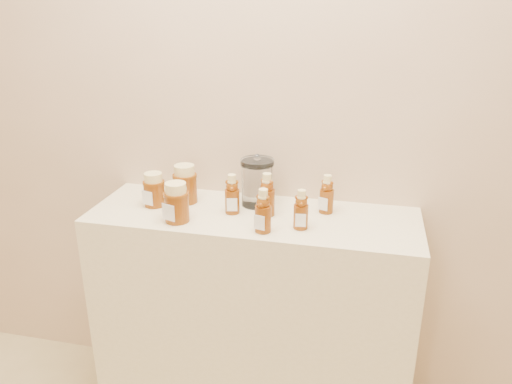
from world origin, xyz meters
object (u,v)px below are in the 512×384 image
(display_table, at_px, (253,318))
(honey_jar_left, at_px, (154,189))
(bear_bottle_front_left, at_px, (263,208))
(bear_bottle_back_left, at_px, (232,191))
(glass_canister, at_px, (257,180))

(display_table, xyz_separation_m, honey_jar_left, (-0.38, -0.00, 0.51))
(display_table, bearing_deg, bear_bottle_front_left, -63.19)
(bear_bottle_back_left, xyz_separation_m, bear_bottle_front_left, (0.14, -0.13, 0.00))
(display_table, bearing_deg, honey_jar_left, -180.00)
(bear_bottle_front_left, bearing_deg, display_table, 130.71)
(glass_canister, bearing_deg, bear_bottle_back_left, -126.04)
(bear_bottle_back_left, height_order, bear_bottle_front_left, bear_bottle_front_left)
(bear_bottle_front_left, relative_size, honey_jar_left, 1.33)
(honey_jar_left, relative_size, glass_canister, 0.66)
(bear_bottle_front_left, distance_m, honey_jar_left, 0.47)
(bear_bottle_front_left, height_order, honey_jar_left, bear_bottle_front_left)
(bear_bottle_back_left, bearing_deg, glass_canister, 40.80)
(display_table, distance_m, bear_bottle_back_left, 0.54)
(honey_jar_left, bearing_deg, bear_bottle_back_left, 16.39)
(bear_bottle_front_left, bearing_deg, bear_bottle_back_left, 151.61)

